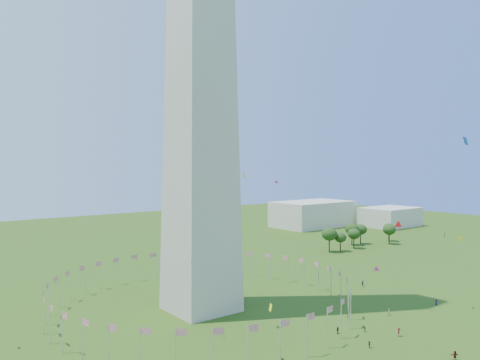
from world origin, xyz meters
name	(u,v)px	position (x,y,z in m)	size (l,w,h in m)	color
flag_ring	(201,293)	(0.00, 50.00, 4.50)	(80.24, 80.24, 9.00)	silver
gov_building_east_a	(313,214)	(150.00, 150.00, 8.00)	(50.00, 30.00, 16.00)	beige
gov_building_east_b	(390,217)	(190.00, 120.00, 6.00)	(35.00, 25.00, 12.00)	beige
crowd	(361,345)	(12.28, 5.79, 0.91)	(92.33, 64.78, 1.99)	#511512
kites_aloft	(334,232)	(20.01, 20.12, 23.15)	(107.97, 63.47, 42.03)	red
tree_line_east	(358,237)	(113.07, 85.41, 4.96)	(53.59, 15.96, 11.05)	#2B511B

